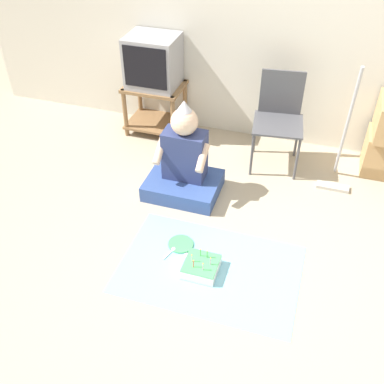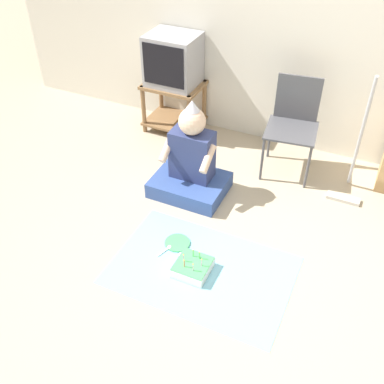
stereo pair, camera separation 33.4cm
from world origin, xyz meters
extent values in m
plane|color=tan|center=(0.00, 0.00, 0.00)|extent=(16.00, 16.00, 0.00)
cube|color=beige|center=(0.00, 1.97, 1.27)|extent=(6.40, 0.06, 2.55)
cube|color=olive|center=(-1.27, 1.72, 0.50)|extent=(0.58, 0.44, 0.03)
cube|color=olive|center=(-1.27, 1.72, 0.09)|extent=(0.58, 0.44, 0.02)
cylinder|color=olive|center=(-1.52, 1.53, 0.26)|extent=(0.04, 0.04, 0.51)
cylinder|color=olive|center=(-1.01, 1.53, 0.26)|extent=(0.04, 0.04, 0.51)
cylinder|color=olive|center=(-1.52, 1.91, 0.26)|extent=(0.04, 0.04, 0.51)
cylinder|color=olive|center=(-1.01, 1.91, 0.26)|extent=(0.04, 0.04, 0.51)
cube|color=#99999E|center=(-1.27, 1.73, 0.76)|extent=(0.48, 0.41, 0.49)
cube|color=black|center=(-1.27, 1.52, 0.78)|extent=(0.42, 0.01, 0.39)
cube|color=#4C4C51|center=(0.02, 1.46, 0.44)|extent=(0.49, 0.48, 0.02)
cube|color=#4C4C51|center=(-0.01, 1.66, 0.65)|extent=(0.39, 0.07, 0.42)
cylinder|color=#4C4C51|center=(-0.16, 1.24, 0.22)|extent=(0.02, 0.02, 0.44)
cylinder|color=#4C4C51|center=(0.24, 1.29, 0.22)|extent=(0.02, 0.02, 0.44)
cylinder|color=#4C4C51|center=(-0.20, 1.63, 0.22)|extent=(0.02, 0.02, 0.44)
cylinder|color=#4C4C51|center=(0.19, 1.68, 0.22)|extent=(0.02, 0.02, 0.44)
cube|color=#B2ADA3|center=(0.59, 1.26, 0.01)|extent=(0.28, 0.09, 0.03)
cylinder|color=#B7B7BC|center=(0.59, 1.38, 0.58)|extent=(0.03, 0.26, 1.11)
cube|color=#334C8C|center=(-0.66, 0.81, 0.07)|extent=(0.62, 0.49, 0.14)
cube|color=navy|center=(-0.66, 0.86, 0.36)|extent=(0.36, 0.20, 0.44)
sphere|color=beige|center=(-0.66, 0.86, 0.68)|extent=(0.22, 0.22, 0.22)
cone|color=silver|center=(-0.66, 0.86, 0.82)|extent=(0.12, 0.12, 0.09)
cylinder|color=beige|center=(-0.85, 0.76, 0.43)|extent=(0.06, 0.23, 0.19)
cylinder|color=beige|center=(-0.48, 0.76, 0.43)|extent=(0.06, 0.23, 0.19)
cube|color=#7FC6E0|center=(-0.19, 0.02, 0.00)|extent=(1.29, 0.86, 0.01)
cube|color=white|center=(-0.25, -0.02, 0.04)|extent=(0.25, 0.25, 0.07)
cube|color=#4CB266|center=(-0.25, -0.02, 0.08)|extent=(0.24, 0.24, 0.01)
cylinder|color=#E58CCC|center=(-0.18, -0.01, 0.11)|extent=(0.01, 0.01, 0.07)
sphere|color=#FFCC4C|center=(-0.18, -0.01, 0.15)|extent=(0.01, 0.01, 0.01)
cylinder|color=#66C666|center=(-0.22, 0.05, 0.11)|extent=(0.01, 0.01, 0.07)
sphere|color=#FFCC4C|center=(-0.22, 0.05, 0.15)|extent=(0.01, 0.01, 0.01)
cylinder|color=#66C666|center=(-0.27, 0.05, 0.11)|extent=(0.01, 0.01, 0.07)
sphere|color=#FFCC4C|center=(-0.27, 0.05, 0.15)|extent=(0.01, 0.01, 0.01)
cylinder|color=#E58CCC|center=(-0.32, -0.02, 0.11)|extent=(0.01, 0.01, 0.07)
sphere|color=#FFCC4C|center=(-0.32, -0.02, 0.15)|extent=(0.01, 0.01, 0.01)
cylinder|color=#EA4C4C|center=(-0.29, -0.07, 0.11)|extent=(0.01, 0.01, 0.07)
sphere|color=#FFCC4C|center=(-0.29, -0.07, 0.15)|extent=(0.01, 0.01, 0.01)
cylinder|color=#E58CCC|center=(-0.22, -0.08, 0.11)|extent=(0.01, 0.01, 0.07)
sphere|color=#FFCC4C|center=(-0.22, -0.08, 0.15)|extent=(0.01, 0.01, 0.01)
cylinder|color=#4CB266|center=(-0.47, 0.19, 0.01)|extent=(0.19, 0.19, 0.01)
ellipsoid|color=white|center=(-0.51, 0.11, 0.01)|extent=(0.04, 0.05, 0.01)
cube|color=white|center=(-0.53, 0.05, 0.01)|extent=(0.04, 0.10, 0.01)
ellipsoid|color=white|center=(-0.40, 0.09, 0.01)|extent=(0.04, 0.05, 0.01)
cube|color=white|center=(-0.38, 0.02, 0.01)|extent=(0.04, 0.10, 0.01)
camera|label=1|loc=(0.35, -2.10, 2.48)|focal=42.00mm
camera|label=2|loc=(0.66, -1.98, 2.48)|focal=42.00mm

